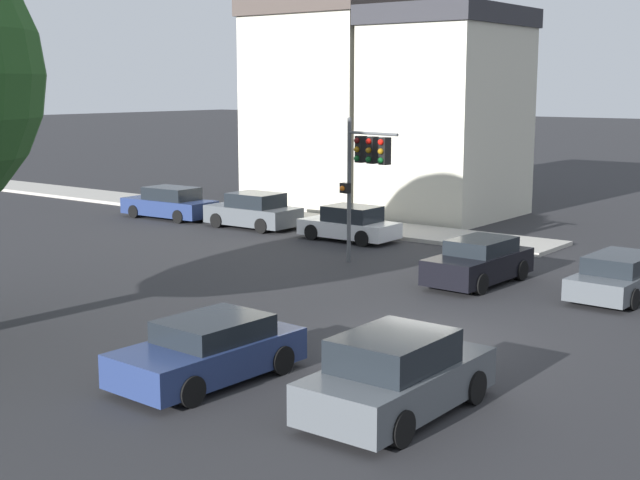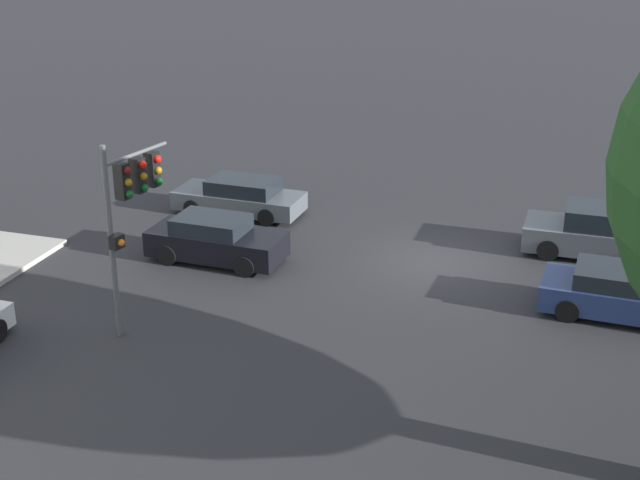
{
  "view_description": "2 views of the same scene",
  "coord_description": "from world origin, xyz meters",
  "px_view_note": "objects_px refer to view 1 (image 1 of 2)",
  "views": [
    {
      "loc": [
        -18.17,
        -10.62,
        6.09
      ],
      "look_at": [
        0.89,
        3.98,
        1.91
      ],
      "focal_mm": 50.0,
      "sensor_mm": 36.0,
      "label": 1
    },
    {
      "loc": [
        -4.35,
        24.89,
        10.66
      ],
      "look_at": [
        2.16,
        4.69,
        2.22
      ],
      "focal_mm": 50.0,
      "sensor_mm": 36.0,
      "label": 2
    }
  ],
  "objects_px": {
    "traffic_signal": "(365,161)",
    "crossing_car_1": "(397,376)",
    "crossing_car_0": "(210,351)",
    "crossing_car_3": "(479,262)",
    "parked_car_0": "(350,224)",
    "parked_car_1": "(254,211)",
    "crossing_car_2": "(622,276)",
    "parked_car_2": "(170,204)"
  },
  "relations": [
    {
      "from": "traffic_signal",
      "to": "parked_car_1",
      "type": "distance_m",
      "value": 9.69
    },
    {
      "from": "crossing_car_3",
      "to": "parked_car_0",
      "type": "distance_m",
      "value": 8.65
    },
    {
      "from": "traffic_signal",
      "to": "parked_car_2",
      "type": "height_order",
      "value": "traffic_signal"
    },
    {
      "from": "crossing_car_2",
      "to": "crossing_car_1",
      "type": "bearing_deg",
      "value": -178.96
    },
    {
      "from": "traffic_signal",
      "to": "parked_car_1",
      "type": "xyz_separation_m",
      "value": [
        3.81,
        8.44,
        -2.87
      ]
    },
    {
      "from": "traffic_signal",
      "to": "parked_car_1",
      "type": "relative_size",
      "value": 1.22
    },
    {
      "from": "parked_car_0",
      "to": "parked_car_1",
      "type": "relative_size",
      "value": 0.96
    },
    {
      "from": "parked_car_2",
      "to": "crossing_car_1",
      "type": "bearing_deg",
      "value": 143.79
    },
    {
      "from": "crossing_car_0",
      "to": "parked_car_1",
      "type": "relative_size",
      "value": 1.03
    },
    {
      "from": "crossing_car_3",
      "to": "traffic_signal",
      "type": "bearing_deg",
      "value": -89.97
    },
    {
      "from": "crossing_car_1",
      "to": "parked_car_1",
      "type": "xyz_separation_m",
      "value": [
        14.97,
        16.9,
        -0.02
      ]
    },
    {
      "from": "traffic_signal",
      "to": "crossing_car_2",
      "type": "relative_size",
      "value": 1.1
    },
    {
      "from": "crossing_car_1",
      "to": "parked_car_1",
      "type": "height_order",
      "value": "crossing_car_1"
    },
    {
      "from": "crossing_car_1",
      "to": "crossing_car_2",
      "type": "bearing_deg",
      "value": -0.43
    },
    {
      "from": "crossing_car_0",
      "to": "parked_car_1",
      "type": "xyz_separation_m",
      "value": [
        15.71,
        12.75,
        0.08
      ]
    },
    {
      "from": "crossing_car_2",
      "to": "parked_car_2",
      "type": "relative_size",
      "value": 0.97
    },
    {
      "from": "crossing_car_0",
      "to": "parked_car_1",
      "type": "bearing_deg",
      "value": -138.48
    },
    {
      "from": "traffic_signal",
      "to": "crossing_car_3",
      "type": "distance_m",
      "value": 5.31
    },
    {
      "from": "parked_car_0",
      "to": "traffic_signal",
      "type": "bearing_deg",
      "value": 130.95
    },
    {
      "from": "traffic_signal",
      "to": "crossing_car_1",
      "type": "relative_size",
      "value": 1.17
    },
    {
      "from": "traffic_signal",
      "to": "crossing_car_3",
      "type": "height_order",
      "value": "traffic_signal"
    },
    {
      "from": "crossing_car_0",
      "to": "parked_car_2",
      "type": "bearing_deg",
      "value": -128.63
    },
    {
      "from": "crossing_car_2",
      "to": "parked_car_2",
      "type": "distance_m",
      "value": 22.14
    },
    {
      "from": "crossing_car_1",
      "to": "crossing_car_0",
      "type": "bearing_deg",
      "value": 100.25
    },
    {
      "from": "crossing_car_0",
      "to": "crossing_car_3",
      "type": "height_order",
      "value": "crossing_car_3"
    },
    {
      "from": "crossing_car_1",
      "to": "crossing_car_3",
      "type": "xyz_separation_m",
      "value": [
        11.01,
        4.02,
        -0.06
      ]
    },
    {
      "from": "parked_car_0",
      "to": "crossing_car_3",
      "type": "bearing_deg",
      "value": 152.93
    },
    {
      "from": "parked_car_2",
      "to": "traffic_signal",
      "type": "bearing_deg",
      "value": 162.94
    },
    {
      "from": "parked_car_1",
      "to": "parked_car_0",
      "type": "bearing_deg",
      "value": 178.29
    },
    {
      "from": "parked_car_0",
      "to": "parked_car_2",
      "type": "distance_m",
      "value": 10.11
    },
    {
      "from": "crossing_car_1",
      "to": "crossing_car_2",
      "type": "xyz_separation_m",
      "value": [
        11.95,
        -0.12,
        -0.13
      ]
    },
    {
      "from": "parked_car_1",
      "to": "parked_car_2",
      "type": "relative_size",
      "value": 0.88
    },
    {
      "from": "parked_car_2",
      "to": "crossing_car_3",
      "type": "bearing_deg",
      "value": 166.04
    },
    {
      "from": "crossing_car_0",
      "to": "crossing_car_2",
      "type": "bearing_deg",
      "value": 163.87
    },
    {
      "from": "parked_car_1",
      "to": "crossing_car_2",
      "type": "bearing_deg",
      "value": 168.88
    },
    {
      "from": "crossing_car_0",
      "to": "parked_car_0",
      "type": "height_order",
      "value": "parked_car_0"
    },
    {
      "from": "crossing_car_1",
      "to": "parked_car_1",
      "type": "bearing_deg",
      "value": 48.59
    },
    {
      "from": "parked_car_1",
      "to": "traffic_signal",
      "type": "bearing_deg",
      "value": 154.68
    },
    {
      "from": "crossing_car_2",
      "to": "parked_car_2",
      "type": "height_order",
      "value": "parked_car_2"
    },
    {
      "from": "crossing_car_0",
      "to": "parked_car_2",
      "type": "distance_m",
      "value": 23.49
    },
    {
      "from": "crossing_car_3",
      "to": "parked_car_2",
      "type": "relative_size",
      "value": 0.9
    },
    {
      "from": "crossing_car_1",
      "to": "crossing_car_2",
      "type": "relative_size",
      "value": 0.94
    }
  ]
}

